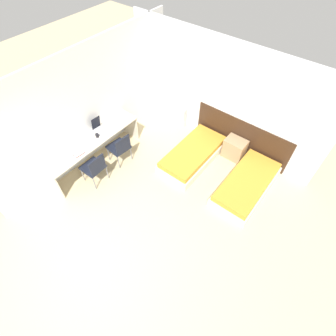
# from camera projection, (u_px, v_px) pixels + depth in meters

# --- Properties ---
(ground_plane) EXTENTS (20.00, 20.00, 0.00)m
(ground_plane) POSITION_uv_depth(u_px,v_px,m) (90.00, 261.00, 4.99)
(ground_plane) COLOR beige
(wall_back) EXTENTS (5.19, 0.05, 2.70)m
(wall_back) POSITION_uv_depth(u_px,v_px,m) (220.00, 96.00, 6.15)
(wall_back) COLOR white
(wall_back) RESTS_ON ground_plane
(wall_left) EXTENTS (0.05, 5.33, 2.70)m
(wall_left) POSITION_uv_depth(u_px,v_px,m) (88.00, 106.00, 5.89)
(wall_left) COLOR white
(wall_left) RESTS_ON ground_plane
(headboard_panel) EXTENTS (2.48, 0.03, 0.98)m
(headboard_panel) POSITION_uv_depth(u_px,v_px,m) (241.00, 137.00, 6.48)
(headboard_panel) COLOR #382316
(headboard_panel) RESTS_ON ground_plane
(bed_near_window) EXTENTS (0.90, 1.87, 0.36)m
(bed_near_window) POSITION_uv_depth(u_px,v_px,m) (193.00, 155.00, 6.54)
(bed_near_window) COLOR beige
(bed_near_window) RESTS_ON ground_plane
(bed_near_door) EXTENTS (0.90, 1.87, 0.36)m
(bed_near_door) POSITION_uv_depth(u_px,v_px,m) (246.00, 184.00, 5.94)
(bed_near_door) COLOR beige
(bed_near_door) RESTS_ON ground_plane
(nightstand) EXTENTS (0.52, 0.38, 0.54)m
(nightstand) POSITION_uv_depth(u_px,v_px,m) (234.00, 149.00, 6.54)
(nightstand) COLOR tan
(nightstand) RESTS_ON ground_plane
(radiator) EXTENTS (0.78, 0.12, 0.58)m
(radiator) POSITION_uv_depth(u_px,v_px,m) (174.00, 113.00, 7.40)
(radiator) COLOR silver
(radiator) RESTS_ON ground_plane
(desk) EXTENTS (0.57, 2.48, 0.77)m
(desk) POSITION_uv_depth(u_px,v_px,m) (93.00, 144.00, 6.15)
(desk) COLOR beige
(desk) RESTS_ON ground_plane
(chair_near_laptop) EXTENTS (0.50, 0.50, 0.87)m
(chair_near_laptop) POSITION_uv_depth(u_px,v_px,m) (120.00, 147.00, 6.26)
(chair_near_laptop) COLOR black
(chair_near_laptop) RESTS_ON ground_plane
(chair_near_notebook) EXTENTS (0.46, 0.46, 0.87)m
(chair_near_notebook) POSITION_uv_depth(u_px,v_px,m) (94.00, 167.00, 5.85)
(chair_near_notebook) COLOR black
(chair_near_notebook) RESTS_ON ground_plane
(laptop) EXTENTS (0.35, 0.26, 0.35)m
(laptop) POSITION_uv_depth(u_px,v_px,m) (99.00, 128.00, 6.18)
(laptop) COLOR silver
(laptop) RESTS_ON desk
(open_notebook) EXTENTS (0.33, 0.25, 0.02)m
(open_notebook) POSITION_uv_depth(u_px,v_px,m) (77.00, 152.00, 5.78)
(open_notebook) COLOR #B21E1E
(open_notebook) RESTS_ON desk
(mug) EXTENTS (0.08, 0.08, 0.09)m
(mug) POSITION_uv_depth(u_px,v_px,m) (97.00, 135.00, 6.06)
(mug) COLOR black
(mug) RESTS_ON desk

